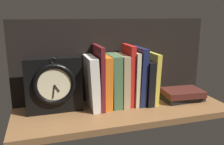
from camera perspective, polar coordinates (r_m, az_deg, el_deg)
The scene contains 14 objects.
ground_plane at distance 99.49cm, azimuth 2.83°, elevation -9.28°, with size 87.39×29.27×2.50cm, color brown.
back_panel at distance 106.72cm, azimuth 0.40°, elevation 3.06°, with size 87.39×1.20×35.70cm, color black.
book_white_catcher at distance 97.39cm, azimuth -4.80°, elevation -2.38°, with size 3.45×14.98×21.34cm, color silver.
book_maroon_dawkins at distance 97.43cm, azimuth -3.19°, elevation -1.06°, with size 1.62×15.47×25.55cm, color maroon.
book_orange_pandolfini at distance 98.64cm, azimuth -1.66°, elevation -2.12°, with size 3.17×13.19×21.36cm, color orange.
book_green_romantic at distance 99.62cm, azimuth 0.42°, elevation -1.89°, with size 3.73×13.17×21.56cm, color #476B44.
book_tan_shortstories at distance 100.71cm, azimuth 2.35°, elevation -1.75°, with size 2.76×13.70×21.51cm, color tan.
book_red_requiem at distance 101.12cm, azimuth 3.82°, elevation -0.58°, with size 2.09×12.15×25.36cm, color red.
book_cream_twain at distance 102.26cm, azimuth 4.96°, elevation -1.25°, with size 1.72×13.42×22.52cm, color beige.
book_navy_bierce at distance 102.97cm, azimuth 6.25°, elevation -0.70°, with size 2.60×14.19×24.18cm, color #192147.
book_black_skeptic at distance 104.90cm, azimuth 7.76°, elevation -2.02°, with size 2.96×15.89×18.74cm, color black.
book_yellow_seinlanguage at distance 105.68cm, azimuth 9.16°, elevation -1.12°, with size 2.01×14.61×21.70cm, color gold.
framed_clock at distance 95.19cm, azimuth -13.64°, elevation -2.90°, with size 21.58×7.32×22.21cm.
book_stack_side at distance 112.62cm, azimuth 16.26°, elevation -5.06°, with size 17.97×13.92×4.87cm.
Camera 1 is at (-31.30, -86.06, 37.61)cm, focal length 38.39 mm.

